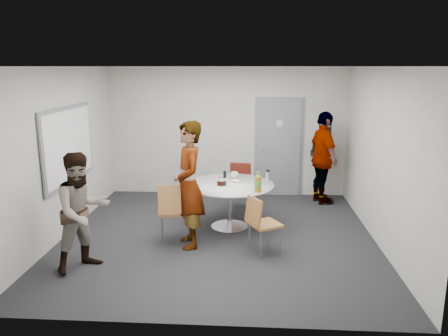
# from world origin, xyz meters

# --- Properties ---
(floor) EXTENTS (5.00, 5.00, 0.00)m
(floor) POSITION_xyz_m (0.00, 0.00, 0.00)
(floor) COLOR black
(floor) RESTS_ON ground
(ceiling) EXTENTS (5.00, 5.00, 0.00)m
(ceiling) POSITION_xyz_m (0.00, 0.00, 2.70)
(ceiling) COLOR silver
(ceiling) RESTS_ON wall_back
(wall_back) EXTENTS (5.00, 0.00, 5.00)m
(wall_back) POSITION_xyz_m (0.00, 2.50, 1.35)
(wall_back) COLOR #B0AEA7
(wall_back) RESTS_ON floor
(wall_left) EXTENTS (0.00, 5.00, 5.00)m
(wall_left) POSITION_xyz_m (-2.50, 0.00, 1.35)
(wall_left) COLOR #B0AEA7
(wall_left) RESTS_ON floor
(wall_right) EXTENTS (0.00, 5.00, 5.00)m
(wall_right) POSITION_xyz_m (2.50, 0.00, 1.35)
(wall_right) COLOR #B0AEA7
(wall_right) RESTS_ON floor
(wall_front) EXTENTS (5.00, 0.00, 5.00)m
(wall_front) POSITION_xyz_m (0.00, -2.50, 1.35)
(wall_front) COLOR #B0AEA7
(wall_front) RESTS_ON floor
(door) EXTENTS (1.02, 0.17, 2.12)m
(door) POSITION_xyz_m (1.10, 2.48, 1.03)
(door) COLOR slate
(door) RESTS_ON wall_back
(whiteboard) EXTENTS (0.04, 1.90, 1.25)m
(whiteboard) POSITION_xyz_m (-2.46, 0.20, 1.45)
(whiteboard) COLOR gray
(whiteboard) RESTS_ON wall_left
(table) EXTENTS (1.48, 1.48, 1.10)m
(table) POSITION_xyz_m (0.19, 0.43, 0.67)
(table) COLOR silver
(table) RESTS_ON floor
(chair_near_left) EXTENTS (0.53, 0.57, 0.97)m
(chair_near_left) POSITION_xyz_m (-0.67, -0.32, 0.60)
(chair_near_left) COLOR brown
(chair_near_left) RESTS_ON floor
(chair_near_right) EXTENTS (0.59, 0.57, 0.87)m
(chair_near_right) POSITION_xyz_m (0.66, -0.61, 0.53)
(chair_near_right) COLOR brown
(chair_near_right) RESTS_ON floor
(chair_far) EXTENTS (0.49, 0.52, 0.89)m
(chair_far) POSITION_xyz_m (0.30, 1.47, 0.54)
(chair_far) COLOR #5E1D12
(chair_far) RESTS_ON floor
(person_main) EXTENTS (0.66, 0.81, 1.93)m
(person_main) POSITION_xyz_m (-0.41, -0.37, 0.96)
(person_main) COLOR #A5C6EA
(person_main) RESTS_ON floor
(person_left) EXTENTS (0.98, 0.99, 1.62)m
(person_left) POSITION_xyz_m (-1.73, -1.24, 0.81)
(person_left) COLOR white
(person_left) RESTS_ON floor
(person_right) EXTENTS (0.73, 1.17, 1.85)m
(person_right) POSITION_xyz_m (1.95, 1.95, 0.93)
(person_right) COLOR black
(person_right) RESTS_ON floor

